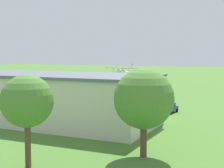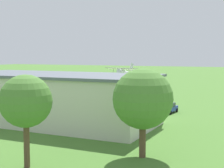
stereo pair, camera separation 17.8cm
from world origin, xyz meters
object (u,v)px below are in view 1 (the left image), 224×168
Objects in this scene: car_blue at (169,108)px; tree_at_field_edge at (27,102)px; person_beside_truck at (28,103)px; tree_by_windsock at (144,99)px; biplane at (125,73)px; hangar at (55,98)px; car_white at (5,99)px; car_green at (41,100)px; person_watching_takeoff at (144,106)px; person_by_parked_cars at (66,101)px.

tree_at_field_edge is (3.99, 31.85, 4.85)m from car_blue.
tree_by_windsock is at bearing 144.79° from person_beside_truck.
biplane is 5.55× the size of person_beside_truck.
car_white is (20.32, -13.03, -2.65)m from hangar.
tree_at_field_edge is at bearing 82.87° from car_blue.
tree_at_field_edge is at bearing 123.82° from car_green.
car_white is 44.08m from tree_by_windsock.
person_beside_truck is (10.05, 22.54, -4.50)m from biplane.
car_blue is 24.84m from car_green.
hangar reaches higher than person_watching_takeoff.
hangar reaches higher than car_white.
person_by_parked_cars reaches higher than person_watching_takeoff.
tree_by_windsock is at bearing 147.65° from car_white.
car_green is at bearing 2.99° from person_by_parked_cars.
car_white is 2.50× the size of person_by_parked_cars.
car_white is at bearing 5.72° from car_green.
biplane is 21.20m from person_watching_takeoff.
person_beside_truck is at bearing -39.19° from hangar.
car_white is 2.70× the size of person_watching_takeoff.
person_watching_takeoff is 14.97m from person_by_parked_cars.
car_white reaches higher than car_blue.
person_watching_takeoff is at bearing -167.05° from person_beside_truck.
tree_by_windsock is at bearing 99.26° from car_blue.
biplane is 5.48× the size of person_by_parked_cars.
person_beside_truck is 35.96m from tree_by_windsock.
hangar is 3.07× the size of biplane.
tree_by_windsock is at bearing -139.70° from tree_at_field_edge.
hangar is at bearing -31.97° from tree_by_windsock.
car_green is 0.51× the size of tree_by_windsock.
biplane reaches higher than car_blue.
car_blue is at bearing -97.13° from tree_at_field_edge.
hangar is at bearing -63.42° from tree_at_field_edge.
car_green is 0.53× the size of tree_at_field_edge.
tree_at_field_edge is (-21.07, 27.40, 4.84)m from person_beside_truck.
person_beside_truck reaches higher than car_white.
tree_by_windsock reaches higher than person_watching_takeoff.
person_watching_takeoff is (-8.20, -14.88, -2.69)m from hangar.
biplane is 25.09m from person_beside_truck.
hangar is at bearing 147.34° from car_white.
hangar is 3.64× the size of tree_at_field_edge.
car_green is at bearing -93.49° from person_beside_truck.
biplane is 1.18× the size of tree_at_field_edge.
car_white is 8.41m from person_beside_truck.
person_watching_takeoff is at bearing -177.11° from person_by_parked_cars.
person_beside_truck is at bearing 35.10° from person_by_parked_cars.
car_green is (12.20, -13.84, -2.62)m from hangar.
hangar is at bearing 140.81° from person_beside_truck.
car_blue reaches higher than person_watching_takeoff.
tree_by_windsock is (-4.08, 25.01, 4.67)m from car_blue.
tree_at_field_edge is at bearing 40.30° from tree_by_windsock.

